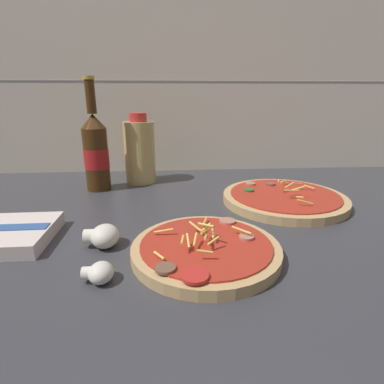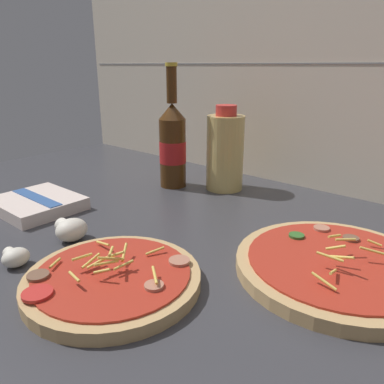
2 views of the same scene
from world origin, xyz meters
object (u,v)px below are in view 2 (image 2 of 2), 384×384
(oil_bottle, at_px, (225,151))
(mushroom_left, at_px, (71,229))
(dish_towel, at_px, (37,203))
(beer_bottle, at_px, (173,144))
(pizza_far, at_px, (337,266))
(mushroom_right, at_px, (15,257))
(pizza_near, at_px, (113,279))

(oil_bottle, height_order, mushroom_left, oil_bottle)
(mushroom_left, bearing_deg, dish_towel, 169.94)
(beer_bottle, distance_m, dish_towel, 0.32)
(pizza_far, xyz_separation_m, mushroom_right, (-0.35, -0.28, 0.00))
(mushroom_right, bearing_deg, oil_bottle, 88.60)
(pizza_far, xyz_separation_m, dish_towel, (-0.54, -0.15, 0.00))
(mushroom_left, distance_m, dish_towel, 0.17)
(pizza_near, distance_m, dish_towel, 0.34)
(beer_bottle, xyz_separation_m, mushroom_left, (0.08, -0.32, -0.08))
(mushroom_left, distance_m, mushroom_right, 0.10)
(pizza_near, distance_m, pizza_far, 0.30)
(pizza_far, relative_size, beer_bottle, 1.00)
(pizza_near, xyz_separation_m, beer_bottle, (-0.24, 0.36, 0.09))
(pizza_far, height_order, dish_towel, pizza_far)
(pizza_far, distance_m, mushroom_left, 0.41)
(mushroom_left, height_order, dish_towel, mushroom_left)
(oil_bottle, bearing_deg, beer_bottle, -148.53)
(oil_bottle, bearing_deg, dish_towel, -119.42)
(dish_towel, bearing_deg, pizza_far, 15.84)
(pizza_near, relative_size, beer_bottle, 0.82)
(beer_bottle, xyz_separation_m, mushroom_right, (0.09, -0.42, -0.09))
(pizza_far, relative_size, oil_bottle, 1.45)
(beer_bottle, bearing_deg, mushroom_right, -77.68)
(oil_bottle, bearing_deg, mushroom_left, -93.94)
(beer_bottle, relative_size, oil_bottle, 1.46)
(mushroom_right, bearing_deg, beer_bottle, 102.32)
(oil_bottle, xyz_separation_m, mushroom_right, (-0.01, -0.48, -0.07))
(beer_bottle, bearing_deg, pizza_near, -56.49)
(beer_bottle, bearing_deg, pizza_far, -17.08)
(pizza_far, distance_m, beer_bottle, 0.47)
(oil_bottle, distance_m, mushroom_right, 0.49)
(mushroom_left, height_order, mushroom_right, mushroom_left)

